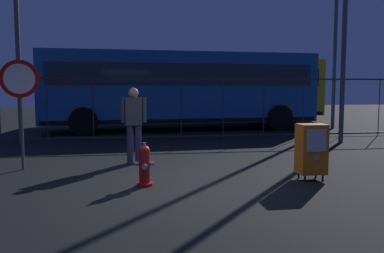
{
  "coord_description": "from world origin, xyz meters",
  "views": [
    {
      "loc": [
        -0.89,
        -6.84,
        1.68
      ],
      "look_at": [
        0.3,
        1.2,
        0.9
      ],
      "focal_mm": 38.31,
      "sensor_mm": 36.0,
      "label": 1
    }
  ],
  "objects_px": {
    "fire_hydrant": "(145,165)",
    "newspaper_box_primary": "(311,149)",
    "street_light_far_left": "(336,5)",
    "pedestrian": "(134,121)",
    "street_light_near_left": "(345,6)",
    "bus_near": "(180,87)",
    "street_light_near_right": "(16,11)",
    "bus_far": "(212,87)",
    "stop_sign": "(20,91)"
  },
  "relations": [
    {
      "from": "fire_hydrant",
      "to": "bus_near",
      "type": "distance_m",
      "value": 9.41
    },
    {
      "from": "stop_sign",
      "to": "street_light_near_right",
      "type": "distance_m",
      "value": 4.8
    },
    {
      "from": "newspaper_box_primary",
      "to": "street_light_near_left",
      "type": "distance_m",
      "value": 6.6
    },
    {
      "from": "newspaper_box_primary",
      "to": "stop_sign",
      "type": "distance_m",
      "value": 5.78
    },
    {
      "from": "stop_sign",
      "to": "bus_near",
      "type": "distance_m",
      "value": 8.5
    },
    {
      "from": "pedestrian",
      "to": "fire_hydrant",
      "type": "bearing_deg",
      "value": -85.76
    },
    {
      "from": "pedestrian",
      "to": "street_light_far_left",
      "type": "xyz_separation_m",
      "value": [
        8.06,
        6.5,
        4.0
      ]
    },
    {
      "from": "newspaper_box_primary",
      "to": "bus_near",
      "type": "distance_m",
      "value": 9.31
    },
    {
      "from": "stop_sign",
      "to": "street_light_near_left",
      "type": "height_order",
      "value": "street_light_near_left"
    },
    {
      "from": "street_light_far_left",
      "to": "fire_hydrant",
      "type": "bearing_deg",
      "value": -132.38
    },
    {
      "from": "pedestrian",
      "to": "street_light_near_left",
      "type": "height_order",
      "value": "street_light_near_left"
    },
    {
      "from": "fire_hydrant",
      "to": "street_light_far_left",
      "type": "relative_size",
      "value": 0.09
    },
    {
      "from": "newspaper_box_primary",
      "to": "street_light_far_left",
      "type": "height_order",
      "value": "street_light_far_left"
    },
    {
      "from": "bus_near",
      "to": "street_light_near_left",
      "type": "distance_m",
      "value": 6.72
    },
    {
      "from": "pedestrian",
      "to": "bus_far",
      "type": "distance_m",
      "value": 11.57
    },
    {
      "from": "pedestrian",
      "to": "street_light_near_left",
      "type": "xyz_separation_m",
      "value": [
        6.27,
        2.51,
        3.13
      ]
    },
    {
      "from": "fire_hydrant",
      "to": "street_light_near_left",
      "type": "xyz_separation_m",
      "value": [
        6.11,
        4.66,
        3.73
      ]
    },
    {
      "from": "newspaper_box_primary",
      "to": "bus_near",
      "type": "height_order",
      "value": "bus_near"
    },
    {
      "from": "newspaper_box_primary",
      "to": "bus_near",
      "type": "bearing_deg",
      "value": 98.09
    },
    {
      "from": "bus_far",
      "to": "street_light_far_left",
      "type": "distance_m",
      "value": 6.84
    },
    {
      "from": "street_light_near_right",
      "to": "street_light_far_left",
      "type": "relative_size",
      "value": 0.76
    },
    {
      "from": "fire_hydrant",
      "to": "stop_sign",
      "type": "xyz_separation_m",
      "value": [
        -2.42,
        1.73,
        1.25
      ]
    },
    {
      "from": "fire_hydrant",
      "to": "street_light_near_right",
      "type": "distance_m",
      "value": 7.64
    },
    {
      "from": "fire_hydrant",
      "to": "bus_far",
      "type": "relative_size",
      "value": 0.07
    },
    {
      "from": "stop_sign",
      "to": "pedestrian",
      "type": "xyz_separation_m",
      "value": [
        2.26,
        0.43,
        -0.65
      ]
    },
    {
      "from": "fire_hydrant",
      "to": "street_light_far_left",
      "type": "distance_m",
      "value": 12.58
    },
    {
      "from": "fire_hydrant",
      "to": "newspaper_box_primary",
      "type": "bearing_deg",
      "value": 0.08
    },
    {
      "from": "pedestrian",
      "to": "newspaper_box_primary",
      "type": "bearing_deg",
      "value": -34.15
    },
    {
      "from": "fire_hydrant",
      "to": "pedestrian",
      "type": "bearing_deg",
      "value": 94.24
    },
    {
      "from": "bus_near",
      "to": "street_light_near_right",
      "type": "distance_m",
      "value": 6.53
    },
    {
      "from": "bus_far",
      "to": "street_light_far_left",
      "type": "height_order",
      "value": "street_light_far_left"
    },
    {
      "from": "bus_near",
      "to": "bus_far",
      "type": "relative_size",
      "value": 1.0
    },
    {
      "from": "newspaper_box_primary",
      "to": "stop_sign",
      "type": "height_order",
      "value": "stop_sign"
    },
    {
      "from": "bus_near",
      "to": "street_light_far_left",
      "type": "bearing_deg",
      "value": -8.85
    },
    {
      "from": "newspaper_box_primary",
      "to": "bus_far",
      "type": "bearing_deg",
      "value": 86.76
    },
    {
      "from": "bus_far",
      "to": "street_light_near_right",
      "type": "xyz_separation_m",
      "value": [
        -7.22,
        -7.2,
        2.17
      ]
    },
    {
      "from": "bus_far",
      "to": "street_light_far_left",
      "type": "relative_size",
      "value": 1.22
    },
    {
      "from": "street_light_near_left",
      "to": "stop_sign",
      "type": "bearing_deg",
      "value": -160.98
    },
    {
      "from": "street_light_near_left",
      "to": "street_light_near_right",
      "type": "relative_size",
      "value": 1.06
    },
    {
      "from": "bus_near",
      "to": "street_light_near_right",
      "type": "height_order",
      "value": "street_light_near_right"
    },
    {
      "from": "street_light_far_left",
      "to": "stop_sign",
      "type": "bearing_deg",
      "value": -146.11
    },
    {
      "from": "street_light_near_right",
      "to": "street_light_far_left",
      "type": "distance_m",
      "value": 11.77
    },
    {
      "from": "street_light_near_right",
      "to": "newspaper_box_primary",
      "type": "bearing_deg",
      "value": -41.88
    },
    {
      "from": "fire_hydrant",
      "to": "newspaper_box_primary",
      "type": "distance_m",
      "value": 3.02
    },
    {
      "from": "pedestrian",
      "to": "street_light_far_left",
      "type": "bearing_deg",
      "value": 38.91
    },
    {
      "from": "stop_sign",
      "to": "bus_far",
      "type": "distance_m",
      "value": 12.86
    },
    {
      "from": "street_light_near_left",
      "to": "newspaper_box_primary",
      "type": "bearing_deg",
      "value": -123.62
    },
    {
      "from": "newspaper_box_primary",
      "to": "bus_far",
      "type": "height_order",
      "value": "bus_far"
    },
    {
      "from": "bus_far",
      "to": "street_light_near_right",
      "type": "relative_size",
      "value": 1.6
    },
    {
      "from": "stop_sign",
      "to": "pedestrian",
      "type": "height_order",
      "value": "stop_sign"
    }
  ]
}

